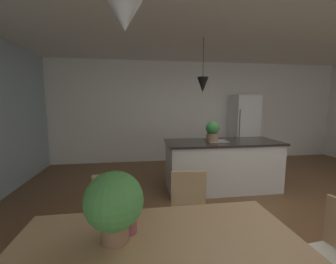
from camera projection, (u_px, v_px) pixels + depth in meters
ground_plane at (267, 218)px, 3.02m from camera, size 10.00×8.40×0.04m
ceiling_slab at (280, 8)px, 2.66m from camera, size 10.00×8.40×0.12m
wall_back_kitchen at (201, 112)px, 6.04m from camera, size 10.00×0.12×2.70m
dining_table at (159, 252)px, 1.33m from camera, size 1.78×0.87×0.74m
chair_kitchen_end at (334, 259)px, 1.54m from camera, size 0.44×0.44×0.87m
chair_far_left at (110, 219)px, 2.09m from camera, size 0.44×0.44×0.87m
chair_far_right at (190, 213)px, 2.20m from camera, size 0.44×0.44×0.87m
kitchen_island at (222, 165)px, 3.98m from camera, size 2.07×0.84×0.91m
refrigerator at (243, 129)px, 5.86m from camera, size 0.65×0.67×1.80m
pendant_over_table at (124, 9)px, 1.05m from camera, size 0.25×0.25×0.76m
pendant_over_island_main at (203, 85)px, 3.73m from camera, size 0.19×0.19×0.93m
potted_plant_on_island at (212, 131)px, 3.87m from camera, size 0.24×0.24×0.37m
potted_plant_on_table at (114, 203)px, 1.30m from camera, size 0.36×0.36×0.44m
vase_on_dining_table at (129, 221)px, 1.41m from camera, size 0.10×0.10×0.16m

